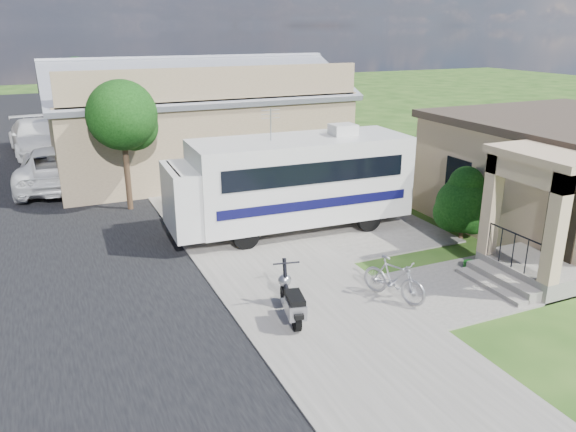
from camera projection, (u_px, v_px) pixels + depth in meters
name	position (u px, v px, depth m)	size (l,w,h in m)	color
ground	(348.00, 293.00, 13.86)	(120.00, 120.00, 0.00)	#1A3D10
street_slab	(18.00, 214.00, 19.61)	(9.00, 80.00, 0.02)	black
sidewalk_slab	(199.00, 192.00, 22.11)	(4.00, 80.00, 0.06)	#64605A
driveway_slab	(319.00, 227.00, 18.32)	(7.00, 6.00, 0.05)	#64605A
walk_slab	(471.00, 286.00, 14.15)	(4.00, 3.00, 0.05)	#64605A
house	(569.00, 173.00, 17.95)	(9.47, 7.80, 3.54)	tan
warehouse	(195.00, 126.00, 25.30)	(12.50, 8.40, 5.04)	#806B50
street_tree_a	(125.00, 118.00, 19.21)	(2.44, 2.40, 4.58)	#2F2115
street_tree_b	(93.00, 87.00, 27.81)	(2.44, 2.40, 4.73)	#2F2115
street_tree_c	(79.00, 78.00, 35.69)	(2.44, 2.40, 4.42)	#2F2115
motorhome	(292.00, 180.00, 17.59)	(7.68, 2.71, 3.89)	beige
shrub	(464.00, 202.00, 17.03)	(1.88, 1.80, 2.31)	#2F2115
scooter	(292.00, 301.00, 12.35)	(0.75, 1.75, 1.16)	black
bicycle	(394.00, 281.00, 13.29)	(0.49, 1.72, 1.03)	#93939A
pickup_truck	(56.00, 166.00, 22.81)	(2.78, 6.03, 1.68)	silver
van	(36.00, 137.00, 28.75)	(2.36, 5.80, 1.68)	silver
garden_hose	(471.00, 266.00, 15.18)	(0.39, 0.39, 0.18)	#125C16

